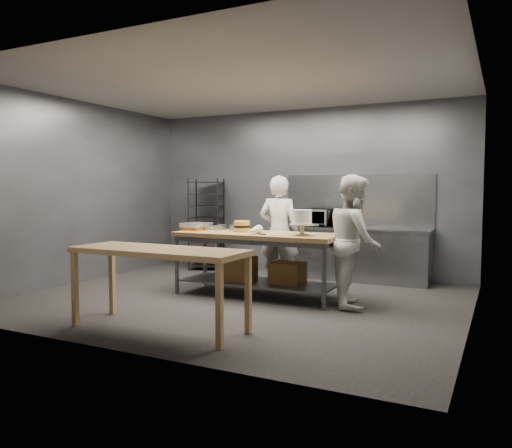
{
  "coord_description": "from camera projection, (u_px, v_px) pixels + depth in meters",
  "views": [
    {
      "loc": [
        3.31,
        -6.09,
        1.55
      ],
      "look_at": [
        0.14,
        0.25,
        1.05
      ],
      "focal_mm": 35.0,
      "sensor_mm": 36.0,
      "label": 1
    }
  ],
  "objects": [
    {
      "name": "ground",
      "position": [
        239.0,
        299.0,
        7.02
      ],
      "size": [
        6.0,
        6.0,
        0.0
      ],
      "primitive_type": "plane",
      "color": "black",
      "rests_on": "ground"
    },
    {
      "name": "back_wall",
      "position": [
        304.0,
        192.0,
        9.15
      ],
      "size": [
        6.0,
        0.04,
        3.0
      ],
      "primitive_type": "cube",
      "color": "#4C4F54",
      "rests_on": "ground"
    },
    {
      "name": "work_table",
      "position": [
        258.0,
        257.0,
        7.19
      ],
      "size": [
        2.4,
        0.9,
        0.92
      ],
      "color": "olive",
      "rests_on": "ground"
    },
    {
      "name": "near_counter",
      "position": [
        159.0,
        256.0,
        5.45
      ],
      "size": [
        2.0,
        0.7,
        0.9
      ],
      "color": "olive",
      "rests_on": "ground"
    },
    {
      "name": "back_counter",
      "position": [
        352.0,
        254.0,
        8.49
      ],
      "size": [
        2.6,
        0.6,
        0.9
      ],
      "color": "slate",
      "rests_on": "ground"
    },
    {
      "name": "splashback_panel",
      "position": [
        357.0,
        200.0,
        8.69
      ],
      "size": [
        2.6,
        0.02,
        0.9
      ],
      "primitive_type": "cube",
      "color": "slate",
      "rests_on": "back_counter"
    },
    {
      "name": "speed_rack",
      "position": [
        207.0,
        225.0,
        9.66
      ],
      "size": [
        0.78,
        0.81,
        1.75
      ],
      "color": "black",
      "rests_on": "ground"
    },
    {
      "name": "chef_behind",
      "position": [
        279.0,
        232.0,
        7.72
      ],
      "size": [
        0.67,
        0.47,
        1.76
      ],
      "primitive_type": "imported",
      "rotation": [
        0.0,
        0.0,
        3.22
      ],
      "color": "silver",
      "rests_on": "ground"
    },
    {
      "name": "chef_right",
      "position": [
        354.0,
        241.0,
        6.56
      ],
      "size": [
        0.92,
        1.02,
        1.74
      ],
      "primitive_type": "imported",
      "rotation": [
        0.0,
        0.0,
        1.94
      ],
      "color": "silver",
      "rests_on": "ground"
    },
    {
      "name": "microwave",
      "position": [
        316.0,
        218.0,
        8.74
      ],
      "size": [
        0.54,
        0.37,
        0.3
      ],
      "primitive_type": "imported",
      "color": "black",
      "rests_on": "back_counter"
    },
    {
      "name": "frosted_cake_stand",
      "position": [
        302.0,
        219.0,
        6.72
      ],
      "size": [
        0.34,
        0.34,
        0.35
      ],
      "color": "#B1A68E",
      "rests_on": "work_table"
    },
    {
      "name": "layer_cake",
      "position": [
        242.0,
        226.0,
        7.31
      ],
      "size": [
        0.24,
        0.24,
        0.16
      ],
      "color": "gold",
      "rests_on": "work_table"
    },
    {
      "name": "cake_pans",
      "position": [
        220.0,
        227.0,
        7.72
      ],
      "size": [
        0.74,
        0.4,
        0.07
      ],
      "color": "gray",
      "rests_on": "work_table"
    },
    {
      "name": "piping_bag",
      "position": [
        254.0,
        230.0,
        6.9
      ],
      "size": [
        0.14,
        0.39,
        0.12
      ],
      "primitive_type": "cone",
      "rotation": [
        1.57,
        0.0,
        0.06
      ],
      "color": "white",
      "rests_on": "work_table"
    },
    {
      "name": "offset_spatula",
      "position": [
        268.0,
        235.0,
        6.79
      ],
      "size": [
        0.36,
        0.02,
        0.02
      ],
      "color": "slate",
      "rests_on": "work_table"
    },
    {
      "name": "pastry_clamshells",
      "position": [
        196.0,
        226.0,
        7.67
      ],
      "size": [
        0.36,
        0.39,
        0.11
      ],
      "color": "#9D521F",
      "rests_on": "work_table"
    }
  ]
}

